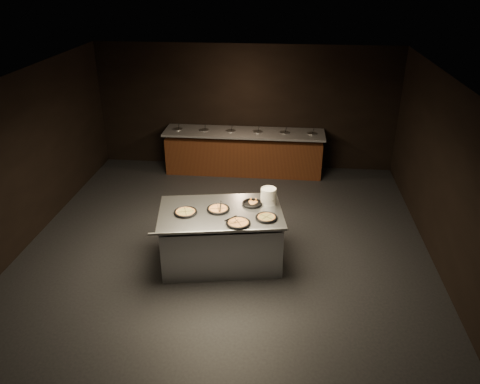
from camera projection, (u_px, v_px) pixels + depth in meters
The scene contains 11 objects.
room at pixel (223, 177), 7.37m from camera, with size 7.02×8.02×2.92m.
salad_bar at pixel (244, 155), 10.99m from camera, with size 3.70×0.83×1.18m.
serving_counter at pixel (221, 238), 7.65m from camera, with size 2.14×1.57×0.94m.
plate_stack at pixel (268, 196), 7.62m from camera, with size 0.25×0.25×0.27m, color white.
pan_veggie_whole at pixel (185, 212), 7.37m from camera, with size 0.37×0.37×0.04m.
pan_cheese_whole at pixel (218, 209), 7.46m from camera, with size 0.37×0.37×0.04m.
pan_cheese_slices_a at pixel (252, 203), 7.64m from camera, with size 0.34×0.34×0.04m.
pan_cheese_slices_b at pixel (238, 223), 7.06m from camera, with size 0.38×0.38×0.04m.
pan_veggie_slices at pixel (266, 217), 7.21m from camera, with size 0.34×0.34×0.04m.
server_left at pixel (221, 206), 7.44m from camera, with size 0.09×0.29×0.14m.
server_right at pixel (234, 220), 7.04m from camera, with size 0.30×0.09×0.14m.
Camera 1 is at (0.94, -6.66, 4.48)m, focal length 35.00 mm.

